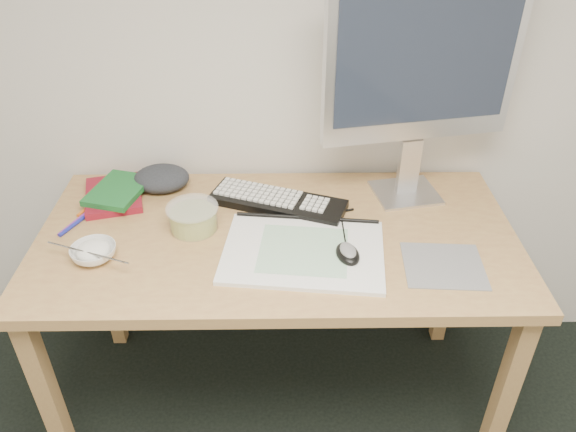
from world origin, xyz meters
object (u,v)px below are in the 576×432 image
keyboard (278,202)px  desk (277,255)px  sketchpad (303,252)px  monitor (422,68)px  rice_bowl (94,253)px

keyboard → desk: bearing=-70.5°
keyboard → sketchpad: bearing=-53.6°
monitor → desk: bearing=-163.7°
keyboard → rice_bowl: rice_bowl is taller
sketchpad → monitor: bearing=48.6°
rice_bowl → desk: bearing=12.5°
keyboard → rice_bowl: (-0.50, -0.26, 0.01)m
monitor → rice_bowl: bearing=-171.4°
sketchpad → keyboard: bearing=112.7°
rice_bowl → keyboard: bearing=27.2°
desk → sketchpad: size_ratio=3.16×
sketchpad → monitor: (0.34, 0.31, 0.41)m
desk → rice_bowl: (-0.50, -0.11, 0.10)m
keyboard → monitor: (0.41, 0.06, 0.41)m
sketchpad → keyboard: 0.26m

